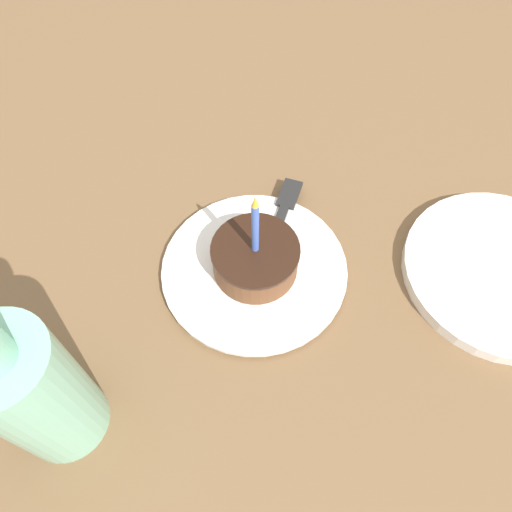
% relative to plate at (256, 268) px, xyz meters
% --- Properties ---
extents(ground_plane, '(2.40, 2.40, 0.04)m').
position_rel_plate_xyz_m(ground_plane, '(-0.01, -0.00, -0.03)').
color(ground_plane, brown).
rests_on(ground_plane, ground).
extents(plate, '(0.22, 0.22, 0.01)m').
position_rel_plate_xyz_m(plate, '(0.00, 0.00, 0.00)').
color(plate, white).
rests_on(plate, ground_plane).
extents(cake_slice, '(0.10, 0.10, 0.13)m').
position_rel_plate_xyz_m(cake_slice, '(0.00, -0.00, 0.03)').
color(cake_slice, brown).
rests_on(cake_slice, plate).
extents(fork, '(0.08, 0.17, 0.00)m').
position_rel_plate_xyz_m(fork, '(-0.01, 0.06, 0.01)').
color(fork, '#262626').
rests_on(fork, plate).
extents(bottle, '(0.08, 0.08, 0.23)m').
position_rel_plate_xyz_m(bottle, '(-0.04, -0.25, 0.09)').
color(bottle, '#8CD1B2').
rests_on(bottle, ground_plane).
extents(side_plate, '(0.23, 0.23, 0.02)m').
position_rel_plate_xyz_m(side_plate, '(0.23, 0.18, 0.00)').
color(side_plate, white).
rests_on(side_plate, ground_plane).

